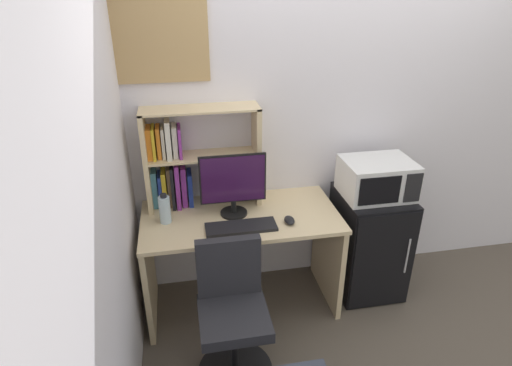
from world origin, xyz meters
TOP-DOWN VIEW (x-y plane):
  - wall_back at (0.40, 0.02)m, footprint 6.40×0.04m
  - wall_left at (-1.62, -1.60)m, footprint 0.04×4.40m
  - desk at (-0.88, -0.34)m, footprint 1.34×0.67m
  - hutch_bookshelf at (-1.22, -0.10)m, footprint 0.78×0.23m
  - monitor at (-0.92, -0.31)m, footprint 0.44×0.18m
  - keyboard at (-0.90, -0.50)m, footprint 0.46×0.16m
  - computer_mouse at (-0.58, -0.49)m, footprint 0.07×0.11m
  - water_bottle at (-1.38, -0.33)m, footprint 0.08×0.08m
  - mini_fridge at (0.10, -0.31)m, footprint 0.48×0.55m
  - microwave at (0.10, -0.30)m, footprint 0.48×0.38m
  - desk_chair at (-1.02, -0.91)m, footprint 0.46×0.46m
  - wall_corkboard at (-1.31, -0.01)m, footprint 0.59×0.02m

SIDE VIEW (x-z plane):
  - desk_chair at x=-1.02m, z-range -0.05..0.83m
  - mini_fridge at x=0.10m, z-range 0.00..0.81m
  - desk at x=-0.88m, z-range 0.15..0.92m
  - keyboard at x=-0.90m, z-range 0.77..0.79m
  - computer_mouse at x=-0.58m, z-range 0.77..0.81m
  - water_bottle at x=-1.38m, z-range 0.76..0.97m
  - microwave at x=0.10m, z-range 0.81..1.07m
  - monitor at x=-0.92m, z-range 0.79..1.22m
  - hutch_bookshelf at x=-1.22m, z-range 0.76..1.46m
  - wall_back at x=0.40m, z-range 0.00..2.60m
  - wall_left at x=-1.62m, z-range 0.00..2.60m
  - wall_corkboard at x=-1.31m, z-range 1.62..2.16m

